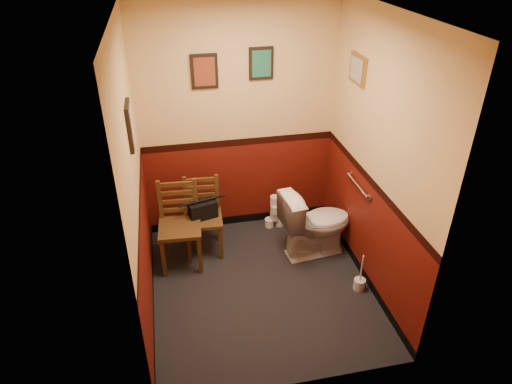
% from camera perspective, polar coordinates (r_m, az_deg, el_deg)
% --- Properties ---
extents(floor, '(2.20, 2.40, 0.00)m').
position_cam_1_polar(floor, '(4.87, 0.62, -11.67)').
color(floor, black).
rests_on(floor, ground).
extents(ceiling, '(2.20, 2.40, 0.00)m').
position_cam_1_polar(ceiling, '(3.64, 0.87, 21.54)').
color(ceiling, silver).
rests_on(ceiling, ground).
extents(wall_back, '(2.20, 0.00, 2.70)m').
position_cam_1_polar(wall_back, '(5.15, -2.19, 8.67)').
color(wall_back, '#59130A').
rests_on(wall_back, ground).
extents(wall_front, '(2.20, 0.00, 2.70)m').
position_cam_1_polar(wall_front, '(3.11, 5.53, -7.86)').
color(wall_front, '#59130A').
rests_on(wall_front, ground).
extents(wall_left, '(0.00, 2.40, 2.70)m').
position_cam_1_polar(wall_left, '(4.01, -14.80, 0.87)').
color(wall_left, '#59130A').
rests_on(wall_left, ground).
extents(wall_right, '(0.00, 2.40, 2.70)m').
position_cam_1_polar(wall_right, '(4.42, 14.80, 3.77)').
color(wall_right, '#59130A').
rests_on(wall_right, ground).
extents(grab_bar, '(0.05, 0.56, 0.06)m').
position_cam_1_polar(grab_bar, '(4.79, 12.62, 0.82)').
color(grab_bar, silver).
rests_on(grab_bar, wall_right).
extents(framed_print_back_a, '(0.28, 0.04, 0.36)m').
position_cam_1_polar(framed_print_back_a, '(4.89, -6.47, 14.75)').
color(framed_print_back_a, black).
rests_on(framed_print_back_a, wall_back).
extents(framed_print_back_b, '(0.26, 0.04, 0.34)m').
position_cam_1_polar(framed_print_back_b, '(4.97, 0.65, 15.78)').
color(framed_print_back_b, black).
rests_on(framed_print_back_b, wall_back).
extents(framed_print_left, '(0.04, 0.30, 0.38)m').
position_cam_1_polar(framed_print_left, '(3.89, -15.45, 8.02)').
color(framed_print_left, black).
rests_on(framed_print_left, wall_left).
extents(framed_print_right, '(0.04, 0.34, 0.28)m').
position_cam_1_polar(framed_print_right, '(4.67, 12.59, 14.76)').
color(framed_print_right, olive).
rests_on(framed_print_right, wall_right).
extents(toilet, '(0.85, 0.54, 0.79)m').
position_cam_1_polar(toilet, '(5.12, 7.48, -3.90)').
color(toilet, white).
rests_on(toilet, floor).
extents(toilet_brush, '(0.12, 0.12, 0.43)m').
position_cam_1_polar(toilet_brush, '(4.91, 12.80, -11.08)').
color(toilet_brush, silver).
rests_on(toilet_brush, floor).
extents(chair_left, '(0.47, 0.47, 0.95)m').
position_cam_1_polar(chair_left, '(4.97, -9.51, -4.13)').
color(chair_left, '#57391A').
rests_on(chair_left, floor).
extents(chair_right, '(0.44, 0.44, 0.88)m').
position_cam_1_polar(chair_right, '(5.14, -6.63, -3.06)').
color(chair_right, '#57391A').
rests_on(chair_right, floor).
extents(handbag, '(0.34, 0.23, 0.22)m').
position_cam_1_polar(handbag, '(5.04, -6.69, -2.20)').
color(handbag, black).
rests_on(handbag, chair_right).
extents(tp_stack, '(0.24, 0.15, 0.42)m').
position_cam_1_polar(tp_stack, '(5.63, 2.35, -2.74)').
color(tp_stack, silver).
rests_on(tp_stack, floor).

